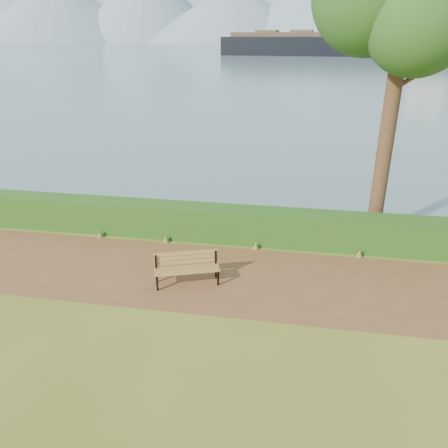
# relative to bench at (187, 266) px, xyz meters

# --- Properties ---
(ground) EXTENTS (140.00, 140.00, 0.00)m
(ground) POSITION_rel_bench_xyz_m (-0.10, 0.08, -0.46)
(ground) COLOR #525E1A
(ground) RESTS_ON ground
(path) EXTENTS (40.00, 3.40, 0.01)m
(path) POSITION_rel_bench_xyz_m (-0.10, 0.38, -0.45)
(path) COLOR brown
(path) RESTS_ON ground
(hedge) EXTENTS (32.00, 0.85, 1.00)m
(hedge) POSITION_rel_bench_xyz_m (-0.10, 2.68, 0.04)
(hedge) COLOR #1B4112
(hedge) RESTS_ON ground
(water) EXTENTS (700.00, 510.00, 0.00)m
(water) POSITION_rel_bench_xyz_m (-0.10, 260.08, -0.45)
(water) COLOR slate
(water) RESTS_ON ground
(mountains) EXTENTS (585.00, 190.00, 70.00)m
(mountains) POSITION_rel_bench_xyz_m (-9.27, 406.13, 27.24)
(mountains) COLOR slate
(mountains) RESTS_ON ground
(bench) EXTENTS (1.65, 0.96, 0.80)m
(bench) POSITION_rel_bench_xyz_m (0.00, 0.00, 0.00)
(bench) COLOR black
(bench) RESTS_ON ground
(cargo_ship) EXTENTS (75.62, 18.20, 22.73)m
(cargo_ship) POSITION_rel_bench_xyz_m (16.81, 136.72, 2.93)
(cargo_ship) COLOR black
(cargo_ship) RESTS_ON ground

